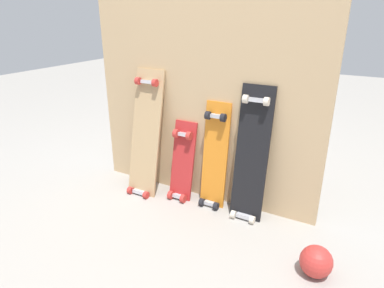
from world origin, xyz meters
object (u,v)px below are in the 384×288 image
skateboard_orange (214,161)px  rubber_ball (316,261)px  skateboard_natural (145,138)px  skateboard_red (182,165)px  skateboard_black (251,160)px

skateboard_orange → rubber_ball: size_ratio=4.78×
skateboard_orange → rubber_ball: 0.88m
skateboard_natural → skateboard_red: bearing=7.3°
skateboard_orange → skateboard_black: skateboard_black is taller
skateboard_orange → skateboard_black: size_ratio=0.85×
rubber_ball → skateboard_red: bearing=160.1°
skateboard_natural → skateboard_red: size_ratio=1.55×
skateboard_natural → rubber_ball: bearing=-14.2°
skateboard_natural → skateboard_orange: size_ratio=1.22×
skateboard_natural → skateboard_orange: skateboard_natural is taller
skateboard_red → skateboard_orange: 0.26m
skateboard_red → skateboard_orange: bearing=4.5°
skateboard_orange → skateboard_red: bearing=-175.5°
skateboard_natural → skateboard_orange: (0.53, 0.06, -0.08)m
skateboard_red → rubber_ball: skateboard_red is taller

